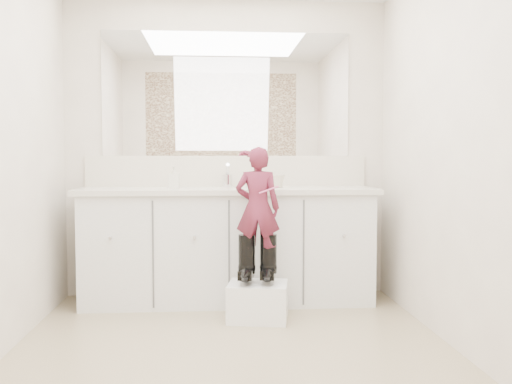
{
  "coord_description": "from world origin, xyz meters",
  "views": [
    {
      "loc": [
        -0.11,
        -3.18,
        1.12
      ],
      "look_at": [
        0.19,
        0.8,
        0.88
      ],
      "focal_mm": 40.0,
      "sensor_mm": 36.0,
      "label": 1
    }
  ],
  "objects": [
    {
      "name": "vanity_cabinet",
      "position": [
        0.0,
        1.23,
        0.42
      ],
      "size": [
        2.2,
        0.55,
        0.85
      ],
      "primitive_type": "cube",
      "color": "silver",
      "rests_on": "floor"
    },
    {
      "name": "boot_left",
      "position": [
        0.12,
        0.72,
        0.43
      ],
      "size": [
        0.16,
        0.24,
        0.34
      ],
      "primitive_type": null,
      "rotation": [
        0.0,
        0.0,
        -0.17
      ],
      "color": "black",
      "rests_on": "step_stool"
    },
    {
      "name": "step_stool",
      "position": [
        0.19,
        0.7,
        0.13
      ],
      "size": [
        0.45,
        0.4,
        0.26
      ],
      "primitive_type": "cube",
      "rotation": [
        0.0,
        0.0,
        -0.17
      ],
      "color": "white",
      "rests_on": "floor"
    },
    {
      "name": "countertop",
      "position": [
        0.0,
        1.21,
        0.87
      ],
      "size": [
        2.28,
        0.58,
        0.04
      ],
      "primitive_type": "cube",
      "color": "beige",
      "rests_on": "vanity_cabinet"
    },
    {
      "name": "floor",
      "position": [
        0.0,
        0.0,
        0.0
      ],
      "size": [
        3.0,
        3.0,
        0.0
      ],
      "primitive_type": "plane",
      "color": "#8B735B",
      "rests_on": "ground"
    },
    {
      "name": "backsplash",
      "position": [
        0.0,
        1.49,
        1.02
      ],
      "size": [
        2.28,
        0.03,
        0.25
      ],
      "primitive_type": "cube",
      "color": "beige",
      "rests_on": "countertop"
    },
    {
      "name": "wall_back",
      "position": [
        0.0,
        1.5,
        1.2
      ],
      "size": [
        2.6,
        0.0,
        2.6
      ],
      "primitive_type": "plane",
      "rotation": [
        1.57,
        0.0,
        0.0
      ],
      "color": "beige",
      "rests_on": "floor"
    },
    {
      "name": "boot_right",
      "position": [
        0.27,
        0.72,
        0.43
      ],
      "size": [
        0.16,
        0.24,
        0.34
      ],
      "primitive_type": null,
      "rotation": [
        0.0,
        0.0,
        -0.17
      ],
      "color": "black",
      "rests_on": "step_stool"
    },
    {
      "name": "wall_front",
      "position": [
        0.0,
        -1.5,
        1.2
      ],
      "size": [
        2.6,
        0.0,
        2.6
      ],
      "primitive_type": "plane",
      "rotation": [
        -1.57,
        0.0,
        0.0
      ],
      "color": "beige",
      "rests_on": "floor"
    },
    {
      "name": "soap_bottle",
      "position": [
        -0.41,
        1.15,
        0.97
      ],
      "size": [
        0.08,
        0.08,
        0.17
      ],
      "primitive_type": "imported",
      "rotation": [
        0.0,
        0.0,
        -0.07
      ],
      "color": "silver",
      "rests_on": "countertop"
    },
    {
      "name": "cup",
      "position": [
        0.4,
        1.29,
        0.94
      ],
      "size": [
        0.14,
        0.14,
        0.1
      ],
      "primitive_type": "imported",
      "rotation": [
        0.0,
        0.0,
        -0.39
      ],
      "color": "beige",
      "rests_on": "countertop"
    },
    {
      "name": "toothbrush",
      "position": [
        0.26,
        0.64,
        0.91
      ],
      "size": [
        0.14,
        0.03,
        0.06
      ],
      "primitive_type": "cylinder",
      "rotation": [
        0.0,
        1.22,
        -0.17
      ],
      "color": "#D05185",
      "rests_on": "toddler"
    },
    {
      "name": "mirror",
      "position": [
        0.0,
        1.49,
        1.64
      ],
      "size": [
        2.0,
        0.02,
        1.0
      ],
      "primitive_type": "cube",
      "color": "white",
      "rests_on": "wall_back"
    },
    {
      "name": "faucet",
      "position": [
        0.0,
        1.38,
        0.94
      ],
      "size": [
        0.08,
        0.08,
        0.1
      ],
      "primitive_type": "cylinder",
      "color": "silver",
      "rests_on": "countertop"
    },
    {
      "name": "wall_right",
      "position": [
        1.3,
        0.0,
        1.2
      ],
      "size": [
        0.0,
        3.0,
        3.0
      ],
      "primitive_type": "plane",
      "rotation": [
        1.57,
        0.0,
        -1.57
      ],
      "color": "beige",
      "rests_on": "floor"
    },
    {
      "name": "toddler",
      "position": [
        0.19,
        0.72,
        0.78
      ],
      "size": [
        0.34,
        0.25,
        0.84
      ],
      "primitive_type": "imported",
      "rotation": [
        0.0,
        0.0,
        2.97
      ],
      "color": "#9E3056",
      "rests_on": "step_stool"
    }
  ]
}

